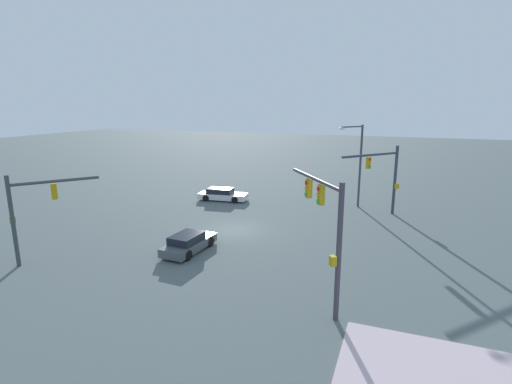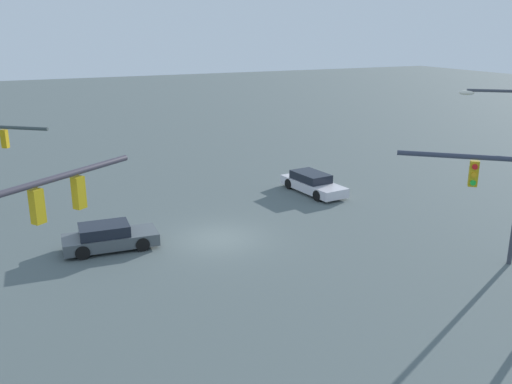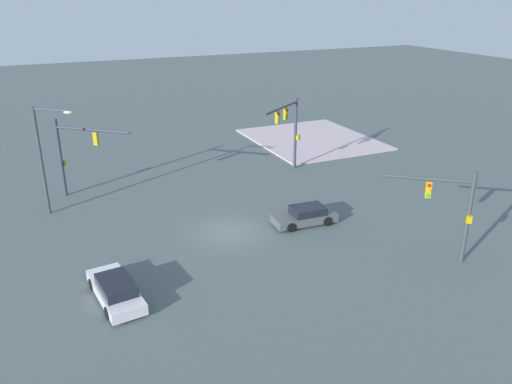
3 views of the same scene
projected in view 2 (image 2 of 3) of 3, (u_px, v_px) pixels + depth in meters
The scene contains 4 objects.
ground_plane at pixel (219, 239), 26.59m from camera, with size 184.30×184.30×0.00m, color #505C5C.
traffic_signal_near_corner at pixel (19, 250), 14.32m from camera, with size 3.42×4.85×6.24m.
sedan_car_approaching at pixel (313, 183), 33.87m from camera, with size 4.91×2.25×1.21m.
sedan_car_waiting_far at pixel (109, 237), 25.21m from camera, with size 2.01×4.34×1.21m.
Camera 2 is at (23.25, -8.81, 9.85)m, focal length 38.57 mm.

